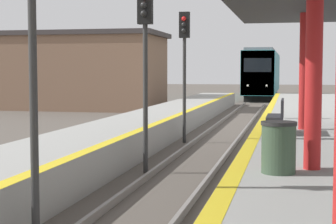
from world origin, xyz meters
name	(u,v)px	position (x,y,z in m)	size (l,w,h in m)	color
train	(263,74)	(0.00, 52.05, 2.22)	(2.66, 19.09, 4.37)	black
signal_near	(32,25)	(-1.09, 5.66, 3.21)	(0.36, 0.31, 4.59)	#2D2D2D
signal_mid	(145,44)	(-0.98, 11.63, 3.21)	(0.36, 0.31, 4.59)	#2D2D2D
signal_far	(184,52)	(-1.12, 17.60, 3.21)	(0.36, 0.31, 4.59)	#2D2D2D
trash_bin	(279,147)	(2.35, 7.56, 1.30)	(0.59, 0.59, 0.86)	#384C38
bench	(278,115)	(2.20, 13.56, 1.35)	(0.44, 1.51, 0.92)	#28282D
station_building	(79,71)	(-11.24, 33.49, 2.54)	(11.29, 6.24, 5.04)	brown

